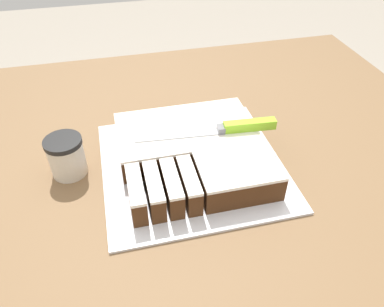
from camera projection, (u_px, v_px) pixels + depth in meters
name	position (u px, v px, depth m)	size (l,w,h in m)	color
countertop	(189.00, 257.00, 1.20)	(1.40, 1.10, 0.90)	brown
cake_board	(192.00, 165.00, 0.86)	(0.40, 0.40, 0.01)	silver
cake	(193.00, 152.00, 0.84)	(0.32, 0.31, 0.06)	#472814
knife	(235.00, 127.00, 0.85)	(0.32, 0.05, 0.02)	silver
coffee_cup	(66.00, 156.00, 0.82)	(0.08, 0.08, 0.09)	beige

